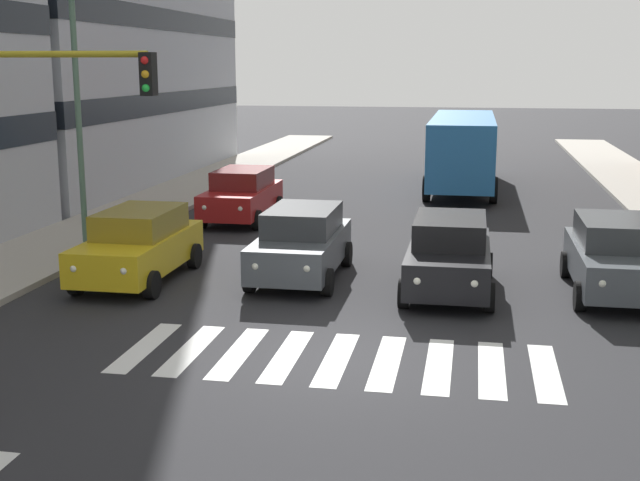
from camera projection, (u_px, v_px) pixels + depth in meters
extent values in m
plane|color=#262628|center=(337.00, 359.00, 14.83)|extent=(180.00, 180.00, 0.00)
cube|color=black|center=(88.00, 102.00, 37.39)|extent=(8.04, 20.11, 0.90)
cube|color=black|center=(83.00, 21.00, 36.67)|extent=(8.04, 20.11, 0.90)
cube|color=silver|center=(546.00, 372.00, 14.19)|extent=(0.45, 2.80, 0.01)
cube|color=silver|center=(492.00, 369.00, 14.35)|extent=(0.45, 2.80, 0.01)
cube|color=silver|center=(439.00, 365.00, 14.51)|extent=(0.45, 2.80, 0.01)
cube|color=silver|center=(387.00, 362.00, 14.67)|extent=(0.45, 2.80, 0.01)
cube|color=silver|center=(337.00, 359.00, 14.83)|extent=(0.45, 2.80, 0.01)
cube|color=silver|center=(287.00, 356.00, 14.98)|extent=(0.45, 2.80, 0.01)
cube|color=silver|center=(239.00, 353.00, 15.14)|extent=(0.45, 2.80, 0.01)
cube|color=silver|center=(191.00, 350.00, 15.30)|extent=(0.45, 2.80, 0.01)
cube|color=silver|center=(145.00, 347.00, 15.46)|extent=(0.45, 2.80, 0.01)
cube|color=#474C51|center=(615.00, 264.00, 18.83)|extent=(1.80, 4.40, 0.80)
cube|color=#343639|center=(616.00, 232.00, 18.87)|extent=(1.58, 2.46, 0.60)
cylinder|color=black|center=(580.00, 296.00, 17.67)|extent=(0.22, 0.64, 0.64)
cylinder|color=black|center=(566.00, 264.00, 20.47)|extent=(0.22, 0.64, 0.64)
sphere|color=white|center=(602.00, 283.00, 16.84)|extent=(0.18, 0.18, 0.18)
cube|color=black|center=(449.00, 262.00, 19.03)|extent=(1.80, 4.40, 0.80)
cube|color=black|center=(450.00, 230.00, 19.08)|extent=(1.58, 2.46, 0.60)
cylinder|color=black|center=(489.00, 298.00, 17.55)|extent=(0.22, 0.64, 0.64)
cylinder|color=black|center=(404.00, 293.00, 17.87)|extent=(0.22, 0.64, 0.64)
cylinder|color=black|center=(488.00, 266.00, 20.35)|extent=(0.22, 0.64, 0.64)
cylinder|color=black|center=(414.00, 262.00, 20.67)|extent=(0.22, 0.64, 0.64)
sphere|color=white|center=(475.00, 283.00, 16.84)|extent=(0.18, 0.18, 0.18)
sphere|color=white|center=(417.00, 281.00, 17.04)|extent=(0.18, 0.18, 0.18)
cube|color=#474C51|center=(301.00, 250.00, 20.26)|extent=(1.80, 4.40, 0.80)
cube|color=#343639|center=(303.00, 220.00, 20.31)|extent=(1.58, 2.46, 0.60)
cylinder|color=black|center=(327.00, 282.00, 18.79)|extent=(0.22, 0.64, 0.64)
cylinder|color=black|center=(250.00, 279.00, 19.11)|extent=(0.22, 0.64, 0.64)
cylinder|color=black|center=(347.00, 254.00, 21.58)|extent=(0.22, 0.64, 0.64)
cylinder|color=black|center=(279.00, 251.00, 21.90)|extent=(0.22, 0.64, 0.64)
sphere|color=white|center=(307.00, 268.00, 18.07)|extent=(0.18, 0.18, 0.18)
sphere|color=white|center=(256.00, 266.00, 18.28)|extent=(0.18, 0.18, 0.18)
cube|color=gold|center=(138.00, 252.00, 20.05)|extent=(1.80, 4.40, 0.80)
cube|color=olive|center=(140.00, 221.00, 20.10)|extent=(1.58, 2.46, 0.60)
cylinder|color=black|center=(152.00, 285.00, 18.58)|extent=(0.22, 0.64, 0.64)
cylinder|color=black|center=(76.00, 281.00, 18.89)|extent=(0.22, 0.64, 0.64)
cylinder|color=black|center=(194.00, 256.00, 21.37)|extent=(0.22, 0.64, 0.64)
cylinder|color=black|center=(128.00, 253.00, 21.69)|extent=(0.22, 0.64, 0.64)
sphere|color=white|center=(124.00, 271.00, 17.86)|extent=(0.18, 0.18, 0.18)
sphere|color=white|center=(74.00, 268.00, 18.07)|extent=(0.18, 0.18, 0.18)
cube|color=maroon|center=(242.00, 200.00, 27.76)|extent=(1.80, 4.40, 0.80)
cube|color=maroon|center=(243.00, 178.00, 27.81)|extent=(1.58, 2.46, 0.60)
cylinder|color=black|center=(257.00, 220.00, 26.29)|extent=(0.22, 0.64, 0.64)
cylinder|color=black|center=(202.00, 218.00, 26.61)|extent=(0.22, 0.64, 0.64)
cylinder|color=black|center=(278.00, 205.00, 29.08)|extent=(0.22, 0.64, 0.64)
cylinder|color=black|center=(228.00, 204.00, 29.40)|extent=(0.22, 0.64, 0.64)
sphere|color=white|center=(241.00, 208.00, 25.57)|extent=(0.18, 0.18, 0.18)
sphere|color=white|center=(205.00, 207.00, 25.78)|extent=(0.18, 0.18, 0.18)
cube|color=#286BAD|center=(463.00, 147.00, 34.83)|extent=(2.50, 10.50, 2.50)
cube|color=black|center=(463.00, 134.00, 34.72)|extent=(2.52, 9.87, 0.80)
cylinder|color=black|center=(494.00, 190.00, 31.33)|extent=(0.28, 1.00, 1.00)
cylinder|color=black|center=(427.00, 188.00, 31.78)|extent=(0.28, 1.00, 1.00)
cylinder|color=black|center=(491.00, 168.00, 37.90)|extent=(0.28, 1.00, 1.00)
cylinder|color=black|center=(435.00, 167.00, 38.34)|extent=(0.28, 1.00, 1.00)
cylinder|color=#AD991E|center=(48.00, 54.00, 15.09)|extent=(3.79, 0.12, 0.12)
cube|color=black|center=(148.00, 74.00, 14.82)|extent=(0.24, 0.28, 0.76)
sphere|color=red|center=(145.00, 60.00, 14.63)|extent=(0.14, 0.14, 0.14)
sphere|color=orange|center=(145.00, 74.00, 14.68)|extent=(0.14, 0.14, 0.14)
sphere|color=green|center=(146.00, 88.00, 14.73)|extent=(0.14, 0.14, 0.14)
cylinder|color=#4C6B56|center=(79.00, 120.00, 22.54)|extent=(0.16, 0.16, 6.99)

